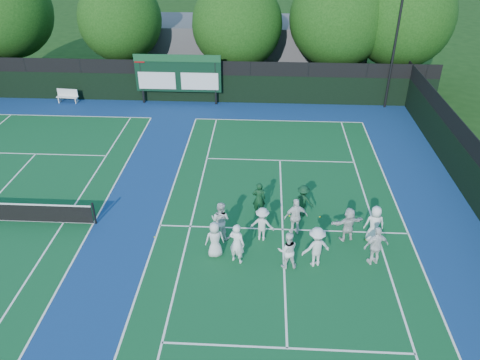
{
  "coord_description": "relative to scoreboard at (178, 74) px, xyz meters",
  "views": [
    {
      "loc": [
        -0.97,
        -15.68,
        12.53
      ],
      "look_at": [
        -2.0,
        3.0,
        1.3
      ],
      "focal_mm": 35.0,
      "sensor_mm": 36.0,
      "label": 1
    }
  ],
  "objects": [
    {
      "name": "player_back_0",
      "position": [
        4.33,
        -15.23,
        -1.31
      ],
      "size": [
        1.03,
        0.92,
        1.75
      ],
      "primitive_type": "imported",
      "rotation": [
        0.0,
        0.0,
        2.79
      ],
      "color": "silver",
      "rests_on": "ground"
    },
    {
      "name": "back_fence",
      "position": [
        1.01,
        0.41,
        -0.83
      ],
      "size": [
        34.0,
        0.08,
        3.0
      ],
      "color": "black",
      "rests_on": "ground"
    },
    {
      "name": "tennis_ball_3",
      "position": [
        1.47,
        -15.46,
        -2.16
      ],
      "size": [
        0.07,
        0.07,
        0.07
      ],
      "primitive_type": "sphere",
      "color": "yellow",
      "rests_on": "ground"
    },
    {
      "name": "coach_left",
      "position": [
        5.92,
        -13.4,
        -1.37
      ],
      "size": [
        0.61,
        0.41,
        1.65
      ],
      "primitive_type": "imported",
      "rotation": [
        0.0,
        0.0,
        3.16
      ],
      "color": "#0F371B",
      "rests_on": "ground"
    },
    {
      "name": "player_front_2",
      "position": [
        7.11,
        -16.99,
        -1.38
      ],
      "size": [
        0.85,
        0.7,
        1.63
      ],
      "primitive_type": "imported",
      "rotation": [
        0.0,
        0.0,
        3.25
      ],
      "color": "white",
      "rests_on": "ground"
    },
    {
      "name": "coach_right",
      "position": [
        7.93,
        -13.39,
        -1.41
      ],
      "size": [
        1.14,
        0.89,
        1.56
      ],
      "primitive_type": "imported",
      "rotation": [
        0.0,
        0.0,
        2.79
      ],
      "color": "#0E361D",
      "rests_on": "ground"
    },
    {
      "name": "tree_a",
      "position": [
        -13.25,
        3.99,
        3.05
      ],
      "size": [
        6.9,
        6.9,
        8.87
      ],
      "color": "black",
      "rests_on": "ground"
    },
    {
      "name": "player_front_3",
      "position": [
        8.23,
        -16.82,
        -1.31
      ],
      "size": [
        1.3,
        1.0,
        1.77
      ],
      "primitive_type": "imported",
      "rotation": [
        0.0,
        0.0,
        3.48
      ],
      "color": "white",
      "rests_on": "ground"
    },
    {
      "name": "player_back_3",
      "position": [
        9.73,
        -15.11,
        -1.4
      ],
      "size": [
        1.54,
        0.89,
        1.58
      ],
      "primitive_type": "imported",
      "rotation": [
        0.0,
        0.0,
        3.45
      ],
      "color": "silver",
      "rests_on": "ground"
    },
    {
      "name": "clubhouse",
      "position": [
        5.01,
        8.41,
        -0.19
      ],
      "size": [
        18.0,
        6.0,
        4.0
      ],
      "primitive_type": "cube",
      "color": "#57565B",
      "rests_on": "ground"
    },
    {
      "name": "player_back_4",
      "position": [
        10.82,
        -15.1,
        -1.35
      ],
      "size": [
        0.84,
        0.56,
        1.69
      ],
      "primitive_type": "imported",
      "rotation": [
        0.0,
        0.0,
        3.17
      ],
      "color": "white",
      "rests_on": "ground"
    },
    {
      "name": "tree_b",
      "position": [
        -4.63,
        3.99,
        2.57
      ],
      "size": [
        6.13,
        6.13,
        7.99
      ],
      "color": "black",
      "rests_on": "ground"
    },
    {
      "name": "player_back_1",
      "position": [
        6.1,
        -15.29,
        -1.4
      ],
      "size": [
        1.11,
        0.76,
        1.57
      ],
      "primitive_type": "imported",
      "rotation": [
        0.0,
        0.0,
        2.96
      ],
      "color": "silver",
      "rests_on": "ground"
    },
    {
      "name": "scoreboard",
      "position": [
        0.0,
        0.0,
        0.0
      ],
      "size": [
        6.0,
        0.21,
        3.55
      ],
      "color": "black",
      "rests_on": "ground"
    },
    {
      "name": "court_apron",
      "position": [
        1.01,
        -14.59,
        -2.19
      ],
      "size": [
        34.0,
        32.0,
        0.01
      ],
      "primitive_type": "cube",
      "color": "navy",
      "rests_on": "ground"
    },
    {
      "name": "tree_d",
      "position": [
        11.39,
        3.99,
        2.86
      ],
      "size": [
        7.15,
        7.15,
        8.82
      ],
      "color": "black",
      "rests_on": "ground"
    },
    {
      "name": "player_front_4",
      "position": [
        10.59,
        -16.6,
        -1.32
      ],
      "size": [
        1.1,
        0.71,
        1.74
      ],
      "primitive_type": "imported",
      "rotation": [
        0.0,
        0.0,
        3.44
      ],
      "color": "white",
      "rests_on": "ground"
    },
    {
      "name": "tennis_ball_1",
      "position": [
        7.35,
        -13.57,
        -2.16
      ],
      "size": [
        0.07,
        0.07,
        0.07
      ],
      "primitive_type": "sphere",
      "color": "yellow",
      "rests_on": "ground"
    },
    {
      "name": "player_back_2",
      "position": [
        7.53,
        -14.81,
        -1.31
      ],
      "size": [
        1.11,
        0.68,
        1.77
      ],
      "primitive_type": "imported",
      "rotation": [
        0.0,
        0.0,
        3.4
      ],
      "color": "white",
      "rests_on": "ground"
    },
    {
      "name": "near_court",
      "position": [
        7.01,
        -14.59,
        -2.18
      ],
      "size": [
        11.05,
        23.85,
        0.01
      ],
      "color": "#104F27",
      "rests_on": "ground"
    },
    {
      "name": "tennis_ball_5",
      "position": [
        8.75,
        -13.56,
        -2.16
      ],
      "size": [
        0.07,
        0.07,
        0.07
      ],
      "primitive_type": "sphere",
      "color": "yellow",
      "rests_on": "ground"
    },
    {
      "name": "tennis_ball_2",
      "position": [
        10.56,
        -15.12,
        -2.16
      ],
      "size": [
        0.07,
        0.07,
        0.07
      ],
      "primitive_type": "sphere",
      "color": "yellow",
      "rests_on": "ground"
    },
    {
      "name": "light_pole_right",
      "position": [
        14.51,
        0.11,
        4.11
      ],
      "size": [
        1.2,
        0.3,
        10.12
      ],
      "color": "black",
      "rests_on": "ground"
    },
    {
      "name": "ground",
      "position": [
        7.01,
        -15.59,
        -2.19
      ],
      "size": [
        120.0,
        120.0,
        0.0
      ],
      "primitive_type": "plane",
      "color": "#14360E",
      "rests_on": "ground"
    },
    {
      "name": "bench",
      "position": [
        -8.04,
        -0.22,
        -1.67
      ],
      "size": [
        1.57,
        0.56,
        0.97
      ],
      "color": "silver",
      "rests_on": "ground"
    },
    {
      "name": "player_front_1",
      "position": [
        5.12,
        -16.79,
        -1.29
      ],
      "size": [
        0.78,
        0.67,
        1.81
      ],
      "primitive_type": "imported",
      "rotation": [
        0.0,
        0.0,
        2.71
      ],
      "color": "white",
      "rests_on": "ground"
    },
    {
      "name": "tree_e",
      "position": [
        15.91,
        3.99,
        3.0
      ],
      "size": [
        7.28,
        7.28,
        9.02
      ],
      "color": "black",
      "rests_on": "ground"
    },
    {
      "name": "player_front_0",
      "position": [
        4.21,
        -16.46,
        -1.39
      ],
      "size": [
        0.89,
        0.7,
        1.61
      ],
      "primitive_type": "imported",
      "rotation": [
        0.0,
        0.0,
        3.41
      ],
      "color": "silver",
      "rests_on": "ground"
    },
    {
      "name": "tree_c",
      "position": [
        4.04,
        3.99,
        2.35
      ],
      "size": [
        6.63,
        6.63,
        8.03
      ],
      "color": "black",
      "rests_on": "ground"
    }
  ]
}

